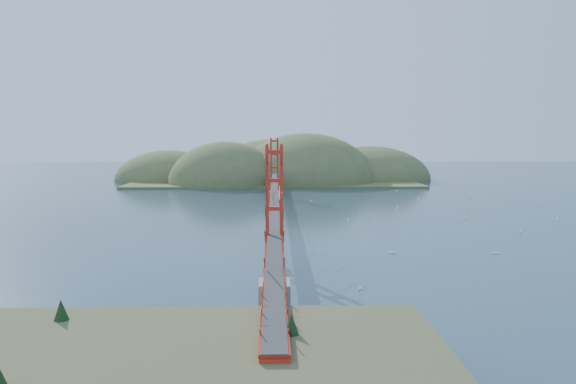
{
  "coord_description": "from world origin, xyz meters",
  "views": [
    {
      "loc": [
        0.02,
        -80.9,
        12.8
      ],
      "look_at": [
        1.98,
        0.0,
        4.11
      ],
      "focal_mm": 35.0,
      "sensor_mm": 36.0,
      "label": 1
    }
  ],
  "objects_px": {
    "bridge": "(274,172)",
    "sailboat_2": "(495,252)",
    "fort": "(281,332)",
    "sailboat_0": "(348,220)",
    "sailboat_1": "(463,218)"
  },
  "relations": [
    {
      "from": "bridge",
      "to": "sailboat_0",
      "type": "xyz_separation_m",
      "value": [
        10.69,
        -1.15,
        -6.87
      ]
    },
    {
      "from": "fort",
      "to": "sailboat_1",
      "type": "xyz_separation_m",
      "value": [
        27.34,
        47.57,
        -0.51
      ]
    },
    {
      "from": "sailboat_0",
      "to": "bridge",
      "type": "bearing_deg",
      "value": 173.85
    },
    {
      "from": "sailboat_2",
      "to": "fort",
      "type": "bearing_deg",
      "value": -133.11
    },
    {
      "from": "sailboat_0",
      "to": "sailboat_1",
      "type": "xyz_separation_m",
      "value": [
        17.05,
        0.74,
        0.02
      ]
    },
    {
      "from": "bridge",
      "to": "sailboat_2",
      "type": "relative_size",
      "value": 130.73
    },
    {
      "from": "sailboat_0",
      "to": "sailboat_1",
      "type": "bearing_deg",
      "value": 2.47
    },
    {
      "from": "fort",
      "to": "sailboat_0",
      "type": "bearing_deg",
      "value": 77.61
    },
    {
      "from": "bridge",
      "to": "sailboat_1",
      "type": "bearing_deg",
      "value": -0.86
    },
    {
      "from": "bridge",
      "to": "sailboat_1",
      "type": "relative_size",
      "value": 126.54
    },
    {
      "from": "bridge",
      "to": "sailboat_2",
      "type": "height_order",
      "value": "bridge"
    },
    {
      "from": "bridge",
      "to": "sailboat_1",
      "type": "distance_m",
      "value": 28.58
    },
    {
      "from": "sailboat_0",
      "to": "sailboat_1",
      "type": "distance_m",
      "value": 17.07
    },
    {
      "from": "sailboat_0",
      "to": "sailboat_1",
      "type": "height_order",
      "value": "sailboat_1"
    },
    {
      "from": "bridge",
      "to": "sailboat_2",
      "type": "distance_m",
      "value": 33.81
    }
  ]
}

